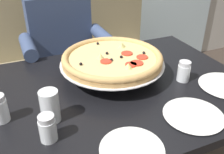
% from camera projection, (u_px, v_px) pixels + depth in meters
% --- Properties ---
extents(booth_bench, '(1.41, 0.78, 1.13)m').
position_uv_depth(booth_bench, '(74.00, 67.00, 2.08)').
color(booth_bench, '#998966').
rests_on(booth_bench, ground_plane).
extents(dining_table, '(1.18, 0.91, 0.74)m').
position_uv_depth(dining_table, '(122.00, 102.00, 1.22)').
color(dining_table, black).
rests_on(dining_table, ground_plane).
extents(diner_main, '(0.54, 0.64, 1.27)m').
position_uv_depth(diner_main, '(64.00, 46.00, 1.67)').
color(diner_main, '#2D3342').
rests_on(diner_main, ground_plane).
extents(pizza, '(0.50, 0.50, 0.13)m').
position_uv_depth(pizza, '(112.00, 59.00, 1.20)').
color(pizza, silver).
rests_on(pizza, dining_table).
extents(shaker_pepper_flakes, '(0.06, 0.06, 0.11)m').
position_uv_depth(shaker_pepper_flakes, '(0.00, 110.00, 0.93)').
color(shaker_pepper_flakes, white).
rests_on(shaker_pepper_flakes, dining_table).
extents(shaker_oregano, '(0.06, 0.06, 0.10)m').
position_uv_depth(shaker_oregano, '(184.00, 73.00, 1.20)').
color(shaker_oregano, white).
rests_on(shaker_oregano, dining_table).
extents(shaker_parmesan, '(0.06, 0.06, 0.10)m').
position_uv_depth(shaker_parmesan, '(48.00, 130.00, 0.85)').
color(shaker_parmesan, white).
rests_on(shaker_parmesan, dining_table).
extents(plate_near_right, '(0.23, 0.23, 0.02)m').
position_uv_depth(plate_near_right, '(194.00, 114.00, 0.97)').
color(plate_near_right, white).
rests_on(plate_near_right, dining_table).
extents(plate_far_side, '(0.21, 0.21, 0.02)m').
position_uv_depth(plate_far_side, '(132.00, 148.00, 0.82)').
color(plate_far_side, white).
rests_on(plate_far_side, dining_table).
extents(drinking_glass, '(0.07, 0.07, 0.13)m').
position_uv_depth(drinking_glass, '(50.00, 108.00, 0.93)').
color(drinking_glass, silver).
rests_on(drinking_glass, dining_table).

